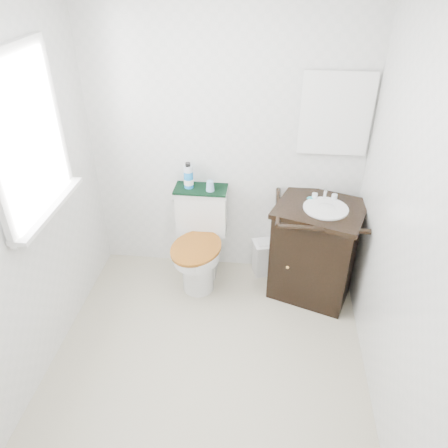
% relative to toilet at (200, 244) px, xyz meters
% --- Properties ---
extents(floor, '(2.40, 2.40, 0.00)m').
position_rel_toilet_xyz_m(floor, '(0.19, -0.97, -0.36)').
color(floor, '#A7A287').
rests_on(floor, ground).
extents(wall_back, '(2.40, 0.00, 2.40)m').
position_rel_toilet_xyz_m(wall_back, '(0.19, 0.23, 0.84)').
color(wall_back, silver).
rests_on(wall_back, ground).
extents(wall_front, '(2.40, 0.00, 2.40)m').
position_rel_toilet_xyz_m(wall_front, '(0.19, -2.17, 0.84)').
color(wall_front, silver).
rests_on(wall_front, ground).
extents(wall_left, '(0.00, 2.40, 2.40)m').
position_rel_toilet_xyz_m(wall_left, '(-0.91, -0.97, 0.84)').
color(wall_left, silver).
rests_on(wall_left, ground).
extents(wall_right, '(0.00, 2.40, 2.40)m').
position_rel_toilet_xyz_m(wall_right, '(1.29, -0.97, 0.84)').
color(wall_right, silver).
rests_on(wall_right, ground).
extents(window, '(0.02, 0.70, 0.90)m').
position_rel_toilet_xyz_m(window, '(-0.88, -0.72, 1.19)').
color(window, white).
rests_on(window, wall_left).
extents(mirror, '(0.50, 0.02, 0.60)m').
position_rel_toilet_xyz_m(mirror, '(1.00, 0.21, 1.09)').
color(mirror, silver).
rests_on(mirror, wall_back).
extents(toilet, '(0.48, 0.67, 0.81)m').
position_rel_toilet_xyz_m(toilet, '(0.00, 0.00, 0.00)').
color(toilet, silver).
rests_on(toilet, floor).
extents(vanity, '(0.80, 0.74, 0.92)m').
position_rel_toilet_xyz_m(vanity, '(0.95, -0.06, 0.08)').
color(vanity, black).
rests_on(vanity, floor).
extents(trash_bin, '(0.27, 0.24, 0.32)m').
position_rel_toilet_xyz_m(trash_bin, '(0.56, 0.13, -0.19)').
color(trash_bin, silver).
rests_on(trash_bin, floor).
extents(towel, '(0.43, 0.22, 0.02)m').
position_rel_toilet_xyz_m(towel, '(0.00, 0.12, 0.46)').
color(towel, black).
rests_on(towel, toilet).
extents(mouthwash_bottle, '(0.08, 0.08, 0.22)m').
position_rel_toilet_xyz_m(mouthwash_bottle, '(-0.10, 0.13, 0.57)').
color(mouthwash_bottle, '#1779C7').
rests_on(mouthwash_bottle, towel).
extents(cup, '(0.07, 0.07, 0.09)m').
position_rel_toilet_xyz_m(cup, '(0.08, 0.09, 0.51)').
color(cup, '#7CA2CB').
rests_on(cup, towel).
extents(soap_bar, '(0.07, 0.05, 0.02)m').
position_rel_toilet_xyz_m(soap_bar, '(0.89, 0.05, 0.48)').
color(soap_bar, '#1B7A83').
rests_on(soap_bar, vanity).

